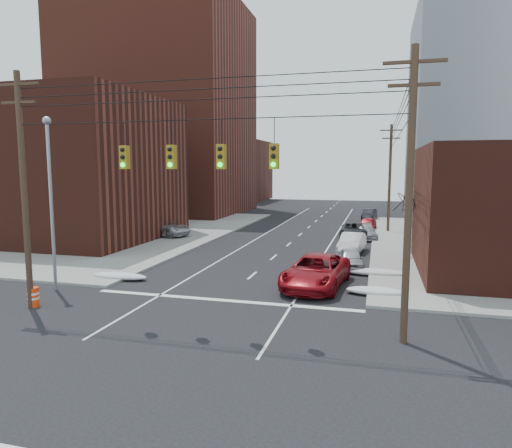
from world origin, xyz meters
The scene contains 27 objects.
ground centered at (0.00, 0.00, 0.00)m, with size 160.00×160.00×0.00m, color black.
sidewalk_nw centered at (-27.00, 27.00, 0.07)m, with size 40.00×40.00×0.15m, color gray.
building_brick_tall centered at (-24.00, 48.00, 15.00)m, with size 24.00×20.00×30.00m, color maroon.
building_brick_near centered at (-22.00, 22.00, 6.50)m, with size 20.00×16.00×13.00m, color #491E15.
building_brick_far centered at (-26.00, 74.00, 6.00)m, with size 22.00×18.00×12.00m, color #491E15.
building_glass centered at (24.00, 70.00, 11.00)m, with size 20.00×18.00×22.00m, color gray.
utility_pole_left centered at (-8.50, 3.00, 5.78)m, with size 2.20×0.28×11.00m.
utility_pole_right centered at (8.50, 3.00, 5.78)m, with size 2.20×0.28×11.00m.
utility_pole_far centered at (8.50, 34.00, 5.78)m, with size 2.20×0.28×11.00m.
traffic_signals centered at (0.10, 2.97, 7.17)m, with size 17.00×0.42×2.02m.
street_light centered at (-9.50, 6.00, 5.54)m, with size 0.44×0.44×9.32m.
bare_tree centered at (9.59, 20.00, 2.32)m, with size 2.09×2.20×4.93m.
snow_nw centered at (-7.40, 9.00, 0.21)m, with size 3.50×1.08×0.42m, color silver.
snow_ne centered at (7.40, 9.50, 0.21)m, with size 3.00×1.08×0.42m, color silver.
snow_east_far centered at (7.40, 14.00, 0.21)m, with size 4.00×1.08×0.42m, color silver.
red_pickup centered at (4.18, 10.32, 0.89)m, with size 2.96×6.42×1.78m, color maroon.
parked_car_a centered at (5.78, 15.63, 0.66)m, with size 1.56×3.87×1.32m, color #A9A9AE.
parked_car_b centered at (5.53, 21.33, 0.77)m, with size 1.63×4.68×1.54m, color silver.
parked_car_c centered at (5.31, 28.87, 0.75)m, with size 2.50×5.42×1.51m, color black.
parked_car_d centered at (6.40, 28.92, 0.66)m, with size 1.84×4.54×1.32m, color #9E9EA2.
parked_car_e centered at (6.40, 34.96, 0.68)m, with size 1.61×4.01×1.37m, color maroon.
parked_car_f centered at (6.40, 44.91, 0.72)m, with size 1.51×4.34×1.43m, color black.
lot_car_a centered at (-14.72, 25.82, 0.76)m, with size 1.29×3.69×1.22m, color silver.
lot_car_b centered at (-12.45, 24.95, 0.93)m, with size 2.58×5.60×1.56m, color #B3B3B8.
lot_car_c centered at (-16.92, 19.41, 0.77)m, with size 1.74×4.29×1.24m, color black.
lot_car_d centered at (-18.48, 23.89, 0.82)m, with size 1.58×3.92×1.33m, color #A9A8AD.
construction_barrel centered at (-8.50, 3.16, 0.48)m, with size 0.58×0.58×0.94m.
Camera 1 is at (7.39, -14.67, 6.67)m, focal length 32.00 mm.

